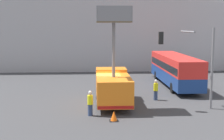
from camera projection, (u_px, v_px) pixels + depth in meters
name	position (u px, v px, depth m)	size (l,w,h in m)	color
ground_plane	(104.00, 102.00, 25.30)	(120.00, 120.00, 0.00)	#38383A
building_backdrop_far	(99.00, 32.00, 46.24)	(44.00, 10.00, 10.42)	#9E9EA3
utility_truck	(113.00, 84.00, 24.26)	(2.53, 6.40, 7.52)	orange
city_bus	(175.00, 68.00, 32.23)	(2.56, 12.04, 3.12)	navy
traffic_light_pole	(194.00, 54.00, 22.71)	(4.08, 3.82, 6.02)	slate
road_worker_near_truck	(90.00, 103.00, 21.36)	(0.38, 0.38, 1.75)	navy
road_worker_directing	(156.00, 90.00, 25.90)	(0.38, 0.38, 1.74)	navy
traffic_cone_near_truck	(114.00, 116.00, 20.23)	(0.58, 0.58, 0.66)	black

